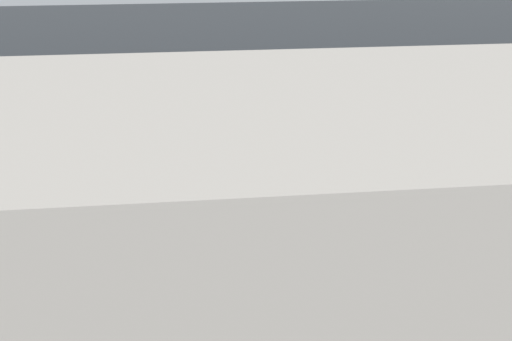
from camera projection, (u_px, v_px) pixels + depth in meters
name	position (u px, v px, depth m)	size (l,w,h in m)	color
ground_plane	(345.00, 195.00, 14.01)	(60.00, 60.00, 0.00)	black
kerb_strip	(419.00, 305.00, 10.10)	(24.00, 3.20, 0.04)	slate
moving_hatchback	(317.00, 133.00, 14.38)	(4.22, 2.72, 2.06)	orange
fire_hydrant	(167.00, 237.00, 11.30)	(0.42, 0.31, 0.80)	gold
pedestrian	(100.00, 212.00, 10.83)	(0.30, 0.56, 1.62)	blue
metal_railing	(501.00, 318.00, 8.48)	(9.57, 0.04, 1.05)	#B7BABF
sign_post	(193.00, 223.00, 8.98)	(0.07, 0.44, 2.40)	#4C4C51
puddle_patch	(320.00, 187.00, 14.37)	(2.55, 2.55, 0.01)	black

